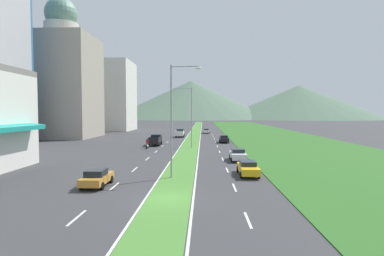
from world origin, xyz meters
The scene contains 40 objects.
ground_plane centered at (0.00, 0.00, 0.00)m, with size 600.00×600.00×0.00m, color #38383A.
grass_median centered at (0.00, 60.00, 0.03)m, with size 3.20×240.00×0.06m, color #477F33.
grass_verge_right centered at (20.60, 60.00, 0.03)m, with size 24.00×240.00×0.06m, color #2D6023.
lane_dash_left_2 centered at (-5.10, -4.17, 0.01)m, with size 0.16×2.80×0.01m, color silver.
lane_dash_left_3 centered at (-5.10, 3.75, 0.01)m, with size 0.16×2.80×0.01m, color silver.
lane_dash_left_4 centered at (-5.10, 11.66, 0.01)m, with size 0.16×2.80×0.01m, color silver.
lane_dash_left_5 centered at (-5.10, 19.58, 0.01)m, with size 0.16×2.80×0.01m, color silver.
lane_dash_left_6 centered at (-5.10, 27.49, 0.01)m, with size 0.16×2.80×0.01m, color silver.
lane_dash_left_7 centered at (-5.10, 35.41, 0.01)m, with size 0.16×2.80×0.01m, color silver.
lane_dash_left_8 centered at (-5.10, 43.32, 0.01)m, with size 0.16×2.80×0.01m, color silver.
lane_dash_left_9 centered at (-5.10, 51.24, 0.01)m, with size 0.16×2.80×0.01m, color silver.
lane_dash_left_10 centered at (-5.10, 59.15, 0.01)m, with size 0.16×2.80×0.01m, color silver.
lane_dash_left_11 centered at (-5.10, 67.07, 0.01)m, with size 0.16×2.80×0.01m, color silver.
lane_dash_right_2 centered at (5.10, -4.17, 0.01)m, with size 0.16×2.80×0.01m, color silver.
lane_dash_right_3 centered at (5.10, 3.75, 0.01)m, with size 0.16×2.80×0.01m, color silver.
lane_dash_right_4 centered at (5.10, 11.66, 0.01)m, with size 0.16×2.80×0.01m, color silver.
lane_dash_right_5 centered at (5.10, 19.58, 0.01)m, with size 0.16×2.80×0.01m, color silver.
lane_dash_right_6 centered at (5.10, 27.49, 0.01)m, with size 0.16×2.80×0.01m, color silver.
lane_dash_right_7 centered at (5.10, 35.41, 0.01)m, with size 0.16×2.80×0.01m, color silver.
lane_dash_right_8 centered at (5.10, 43.32, 0.01)m, with size 0.16×2.80×0.01m, color silver.
lane_dash_right_9 centered at (5.10, 51.24, 0.01)m, with size 0.16×2.80×0.01m, color silver.
lane_dash_right_10 centered at (5.10, 59.15, 0.01)m, with size 0.16×2.80×0.01m, color silver.
lane_dash_right_11 centered at (5.10, 67.07, 0.01)m, with size 0.16×2.80×0.01m, color silver.
edge_line_median_left centered at (-1.75, 60.00, 0.01)m, with size 0.16×240.00×0.01m, color silver.
edge_line_median_right centered at (1.75, 60.00, 0.01)m, with size 0.16×240.00×0.01m, color silver.
domed_building centered at (-32.82, 55.16, 14.24)m, with size 15.98×15.98×34.60m.
midrise_colored centered at (-30.70, 86.02, 11.94)m, with size 16.65×16.65×23.87m, color silver.
hill_far_left centered at (-109.61, 263.86, 12.85)m, with size 144.49×144.49×25.69m, color #47664C.
hill_far_center centered at (-9.91, 296.19, 19.08)m, with size 165.80×165.80×38.16m, color #516B56.
hill_far_right centered at (96.32, 289.12, 16.29)m, with size 157.59×157.59×32.57m, color #516B56.
street_lamp_near centered at (-0.29, 7.26, 6.11)m, with size 2.97×0.41×10.77m.
street_lamp_mid centered at (0.06, 32.32, 6.10)m, with size 3.49×0.28×10.65m.
car_0 centered at (7.01, 18.35, 0.79)m, with size 2.02×4.40×1.54m.
car_1 centered at (3.39, 71.27, 0.72)m, with size 1.97×4.14×1.39m.
car_2 centered at (-6.61, 3.77, 0.74)m, with size 1.94×4.13×1.46m.
car_3 centered at (6.81, 42.75, 0.79)m, with size 1.91×4.61×1.54m.
car_4 centered at (6.96, 8.92, 0.74)m, with size 1.89×4.70×1.42m.
pickup_truck_0 centered at (-3.47, 57.16, 0.98)m, with size 2.18×5.40×2.00m.
pickup_truck_1 centered at (-6.70, 37.20, 0.98)m, with size 2.18×5.40×2.00m.
motorcycle_rider centered at (-7.25, 31.50, 0.75)m, with size 0.36×2.00×1.80m.
Camera 1 is at (2.46, -22.30, 6.32)m, focal length 29.22 mm.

